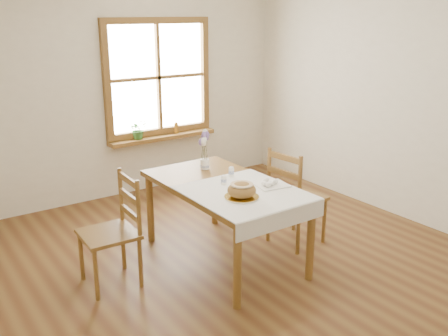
# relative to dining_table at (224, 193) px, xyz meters

# --- Properties ---
(ground) EXTENTS (5.00, 5.00, 0.00)m
(ground) POSITION_rel_dining_table_xyz_m (0.00, -0.30, -0.66)
(ground) COLOR brown
(ground) RESTS_ON ground
(room_walls) EXTENTS (4.60, 5.10, 2.65)m
(room_walls) POSITION_rel_dining_table_xyz_m (0.00, -0.30, 1.04)
(room_walls) COLOR #EFE8CF
(room_walls) RESTS_ON ground
(window) EXTENTS (1.46, 0.08, 1.46)m
(window) POSITION_rel_dining_table_xyz_m (0.50, 2.17, 0.79)
(window) COLOR brown
(window) RESTS_ON ground
(window_sill) EXTENTS (1.46, 0.20, 0.05)m
(window_sill) POSITION_rel_dining_table_xyz_m (0.50, 2.10, 0.03)
(window_sill) COLOR brown
(window_sill) RESTS_ON ground
(dining_table) EXTENTS (0.90, 1.60, 0.75)m
(dining_table) POSITION_rel_dining_table_xyz_m (0.00, 0.00, 0.00)
(dining_table) COLOR brown
(dining_table) RESTS_ON ground
(table_linen) EXTENTS (0.91, 0.99, 0.01)m
(table_linen) POSITION_rel_dining_table_xyz_m (0.00, -0.30, 0.09)
(table_linen) COLOR white
(table_linen) RESTS_ON dining_table
(chair_left) EXTENTS (0.49, 0.46, 0.96)m
(chair_left) POSITION_rel_dining_table_xyz_m (-1.06, 0.18, -0.19)
(chair_left) COLOR brown
(chair_left) RESTS_ON ground
(chair_right) EXTENTS (0.53, 0.51, 0.99)m
(chair_right) POSITION_rel_dining_table_xyz_m (0.81, -0.12, -0.17)
(chair_right) COLOR brown
(chair_right) RESTS_ON ground
(bread_plate) EXTENTS (0.30, 0.30, 0.02)m
(bread_plate) POSITION_rel_dining_table_xyz_m (-0.10, -0.40, 0.10)
(bread_plate) COLOR white
(bread_plate) RESTS_ON table_linen
(bread_loaf) EXTENTS (0.24, 0.24, 0.13)m
(bread_loaf) POSITION_rel_dining_table_xyz_m (-0.10, -0.40, 0.18)
(bread_loaf) COLOR olive
(bread_loaf) RESTS_ON bread_plate
(egg_napkin) EXTENTS (0.31, 0.28, 0.01)m
(egg_napkin) POSITION_rel_dining_table_xyz_m (0.30, -0.31, 0.10)
(egg_napkin) COLOR white
(egg_napkin) RESTS_ON table_linen
(eggs) EXTENTS (0.24, 0.22, 0.05)m
(eggs) POSITION_rel_dining_table_xyz_m (0.30, -0.31, 0.13)
(eggs) COLOR white
(eggs) RESTS_ON egg_napkin
(salt_shaker) EXTENTS (0.06, 0.06, 0.09)m
(salt_shaker) POSITION_rel_dining_table_xyz_m (-0.03, -0.04, 0.14)
(salt_shaker) COLOR white
(salt_shaker) RESTS_ON table_linen
(pepper_shaker) EXTENTS (0.05, 0.05, 0.10)m
(pepper_shaker) POSITION_rel_dining_table_xyz_m (0.16, 0.11, 0.15)
(pepper_shaker) COLOR white
(pepper_shaker) RESTS_ON table_linen
(flower_vase) EXTENTS (0.11, 0.11, 0.10)m
(flower_vase) POSITION_rel_dining_table_xyz_m (0.09, 0.46, 0.13)
(flower_vase) COLOR white
(flower_vase) RESTS_ON dining_table
(lavender_bouquet) EXTENTS (0.16, 0.16, 0.30)m
(lavender_bouquet) POSITION_rel_dining_table_xyz_m (0.09, 0.46, 0.33)
(lavender_bouquet) COLOR #6B5292
(lavender_bouquet) RESTS_ON flower_vase
(potted_plant) EXTENTS (0.24, 0.26, 0.19)m
(potted_plant) POSITION_rel_dining_table_xyz_m (0.16, 2.10, 0.14)
(potted_plant) COLOR #37742E
(potted_plant) RESTS_ON window_sill
(amber_bottle) EXTENTS (0.07, 0.07, 0.15)m
(amber_bottle) POSITION_rel_dining_table_xyz_m (0.70, 2.10, 0.12)
(amber_bottle) COLOR #A0681D
(amber_bottle) RESTS_ON window_sill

